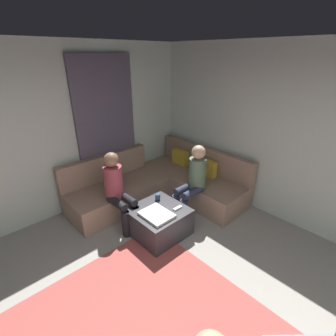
{
  "coord_description": "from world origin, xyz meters",
  "views": [
    {
      "loc": [
        0.96,
        -0.8,
        2.5
      ],
      "look_at": [
        -1.63,
        1.63,
        0.85
      ],
      "focal_mm": 26.48,
      "sensor_mm": 36.0,
      "label": 1
    }
  ],
  "objects_px": {
    "game_remote": "(178,208)",
    "person_on_couch_back": "(193,179)",
    "person_on_couch_side": "(117,188)",
    "coffee_mug": "(158,197)",
    "ottoman": "(159,221)",
    "sectional_couch": "(161,184)"
  },
  "relations": [
    {
      "from": "sectional_couch",
      "to": "coffee_mug",
      "type": "bearing_deg",
      "value": -45.74
    },
    {
      "from": "coffee_mug",
      "to": "person_on_couch_side",
      "type": "height_order",
      "value": "person_on_couch_side"
    },
    {
      "from": "game_remote",
      "to": "coffee_mug",
      "type": "bearing_deg",
      "value": -174.29
    },
    {
      "from": "coffee_mug",
      "to": "person_on_couch_back",
      "type": "relative_size",
      "value": 0.08
    },
    {
      "from": "game_remote",
      "to": "person_on_couch_back",
      "type": "distance_m",
      "value": 0.62
    },
    {
      "from": "ottoman",
      "to": "person_on_couch_back",
      "type": "xyz_separation_m",
      "value": [
        -0.01,
        0.76,
        0.45
      ]
    },
    {
      "from": "ottoman",
      "to": "game_remote",
      "type": "distance_m",
      "value": 0.36
    },
    {
      "from": "sectional_couch",
      "to": "person_on_couch_side",
      "type": "xyz_separation_m",
      "value": [
        0.15,
        -1.01,
        0.38
      ]
    },
    {
      "from": "coffee_mug",
      "to": "person_on_couch_side",
      "type": "distance_m",
      "value": 0.63
    },
    {
      "from": "coffee_mug",
      "to": "game_remote",
      "type": "distance_m",
      "value": 0.4
    },
    {
      "from": "coffee_mug",
      "to": "game_remote",
      "type": "relative_size",
      "value": 0.63
    },
    {
      "from": "sectional_couch",
      "to": "game_remote",
      "type": "height_order",
      "value": "sectional_couch"
    },
    {
      "from": "ottoman",
      "to": "person_on_couch_side",
      "type": "bearing_deg",
      "value": -152.61
    },
    {
      "from": "person_on_couch_back",
      "to": "person_on_couch_side",
      "type": "distance_m",
      "value": 1.21
    },
    {
      "from": "game_remote",
      "to": "person_on_couch_back",
      "type": "height_order",
      "value": "person_on_couch_back"
    },
    {
      "from": "person_on_couch_back",
      "to": "coffee_mug",
      "type": "bearing_deg",
      "value": 69.99
    },
    {
      "from": "game_remote",
      "to": "person_on_couch_side",
      "type": "bearing_deg",
      "value": -145.63
    },
    {
      "from": "coffee_mug",
      "to": "ottoman",
      "type": "bearing_deg",
      "value": -39.29
    },
    {
      "from": "game_remote",
      "to": "person_on_couch_side",
      "type": "distance_m",
      "value": 0.95
    },
    {
      "from": "person_on_couch_side",
      "to": "coffee_mug",
      "type": "bearing_deg",
      "value": 142.96
    },
    {
      "from": "person_on_couch_back",
      "to": "person_on_couch_side",
      "type": "bearing_deg",
      "value": 61.56
    },
    {
      "from": "coffee_mug",
      "to": "person_on_couch_back",
      "type": "xyz_separation_m",
      "value": [
        0.21,
        0.58,
        0.19
      ]
    }
  ]
}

